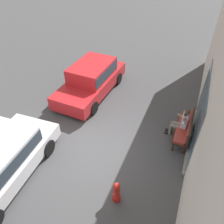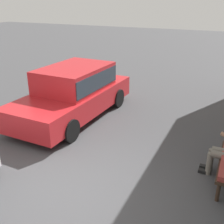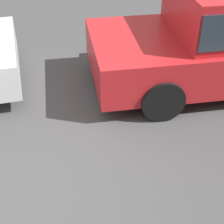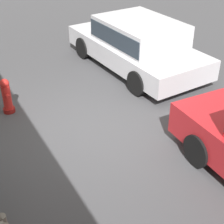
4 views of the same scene
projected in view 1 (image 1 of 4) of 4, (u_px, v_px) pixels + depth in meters
The scene contains 6 objects.
ground_plane at pixel (96, 150), 8.15m from camera, with size 60.00×60.00×0.00m, color #424244.
building_facade at pixel (213, 121), 5.50m from camera, with size 18.00×0.51×5.23m.
bench at pixel (186, 128), 8.24m from camera, with size 1.68×0.55×0.99m.
person_on_phone at pixel (181, 122), 8.31m from camera, with size 0.73×0.74×1.33m.
parked_car_near at pixel (92, 78), 10.58m from camera, with size 4.52×2.02×1.54m.
fire_hydrant at pixel (117, 192), 6.40m from camera, with size 0.38×0.26×0.81m.
Camera 1 is at (4.75, 2.60, 6.28)m, focal length 35.00 mm.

